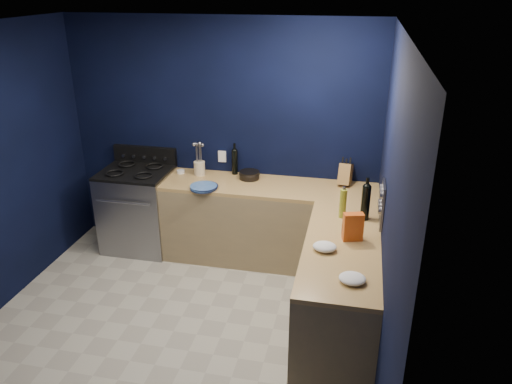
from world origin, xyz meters
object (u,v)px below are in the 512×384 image
(utensil_crock, at_px, (199,168))
(knife_block, at_px, (345,174))
(plate_stack, at_px, (204,187))
(crouton_bag, at_px, (353,227))
(gas_range, at_px, (139,210))

(utensil_crock, relative_size, knife_block, 0.69)
(plate_stack, xyz_separation_m, knife_block, (1.45, 0.45, 0.09))
(plate_stack, height_order, crouton_bag, crouton_bag)
(utensil_crock, bearing_deg, knife_block, 2.38)
(plate_stack, relative_size, crouton_bag, 1.16)
(utensil_crock, relative_size, crouton_bag, 0.64)
(knife_block, bearing_deg, utensil_crock, -169.61)
(gas_range, bearing_deg, knife_block, 5.57)
(plate_stack, bearing_deg, knife_block, 17.15)
(gas_range, xyz_separation_m, utensil_crock, (0.71, 0.16, 0.52))
(utensil_crock, height_order, knife_block, knife_block)
(plate_stack, distance_m, knife_block, 1.52)
(plate_stack, relative_size, knife_block, 1.26)
(gas_range, relative_size, plate_stack, 3.25)
(gas_range, bearing_deg, crouton_bag, -22.76)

